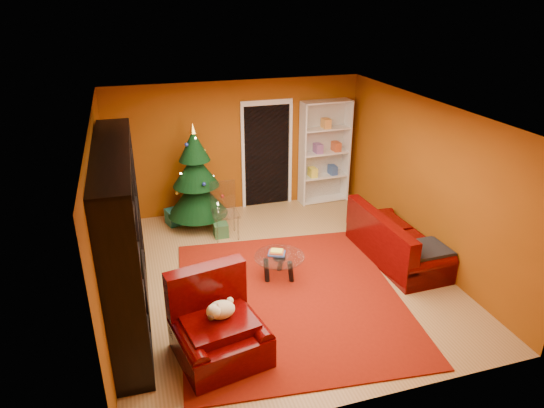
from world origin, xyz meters
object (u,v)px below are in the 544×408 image
object	(u,v)px
armchair	(220,328)
gift_box_red	(197,211)
media_unit	(122,237)
white_bookshelf	(325,153)
rug	(290,297)
acrylic_chair	(225,214)
christmas_tree	(196,178)
gift_box_green	(221,230)
coffee_table	(279,267)
sofa	(398,236)
gift_box_teal	(175,217)
dog	(221,310)

from	to	relation	value
armchair	gift_box_red	bearing A→B (deg)	74.03
media_unit	white_bookshelf	bearing A→B (deg)	37.23
rug	acrylic_chair	size ratio (longest dim) A/B	4.05
christmas_tree	gift_box_red	distance (m)	0.99
christmas_tree	gift_box_green	bearing A→B (deg)	-61.50
white_bookshelf	coffee_table	size ratio (longest dim) A/B	2.81
coffee_table	acrylic_chair	xyz separation A→B (m)	(-0.50, 1.65, 0.25)
acrylic_chair	sofa	bearing A→B (deg)	-30.61
acrylic_chair	gift_box_green	bearing A→B (deg)	165.06
rug	coffee_table	distance (m)	0.58
media_unit	acrylic_chair	bearing A→B (deg)	49.00
armchair	christmas_tree	bearing A→B (deg)	73.96
gift_box_green	sofa	size ratio (longest dim) A/B	0.13
gift_box_teal	coffee_table	xyz separation A→B (m)	(1.33, -2.44, 0.05)
rug	christmas_tree	size ratio (longest dim) A/B	1.83
rug	armchair	size ratio (longest dim) A/B	3.34
gift_box_red	white_bookshelf	bearing A→B (deg)	-0.42
sofa	acrylic_chair	size ratio (longest dim) A/B	2.16
white_bookshelf	gift_box_green	bearing A→B (deg)	-159.34
sofa	dog	bearing A→B (deg)	112.37
christmas_tree	gift_box_red	bearing A→B (deg)	85.68
gift_box_teal	sofa	xyz separation A→B (m)	(3.39, -2.43, 0.27)
media_unit	armchair	xyz separation A→B (m)	(1.01, -1.22, -0.76)
rug	dog	bearing A→B (deg)	-143.21
gift_box_red	armchair	bearing A→B (deg)	-94.87
gift_box_green	coffee_table	world-z (taller)	coffee_table
media_unit	gift_box_green	distance (m)	2.76
christmas_tree	dog	world-z (taller)	christmas_tree
christmas_tree	coffee_table	world-z (taller)	christmas_tree
gift_box_red	christmas_tree	bearing A→B (deg)	-94.32
dog	gift_box_green	bearing A→B (deg)	67.96
white_bookshelf	coffee_table	xyz separation A→B (m)	(-1.84, -2.69, -0.86)
rug	white_bookshelf	world-z (taller)	white_bookshelf
sofa	coffee_table	world-z (taller)	sofa
christmas_tree	gift_box_teal	xyz separation A→B (m)	(-0.43, 0.19, -0.82)
media_unit	gift_box_teal	bearing A→B (deg)	72.86
sofa	christmas_tree	bearing A→B (deg)	51.37
gift_box_red	white_bookshelf	xyz separation A→B (m)	(2.71, -0.02, 0.97)
dog	sofa	size ratio (longest dim) A/B	0.20
rug	coffee_table	bearing A→B (deg)	88.62
dog	christmas_tree	bearing A→B (deg)	74.50
gift_box_teal	armchair	distance (m)	3.93
white_bookshelf	armchair	bearing A→B (deg)	-128.31
media_unit	coffee_table	size ratio (longest dim) A/B	3.98
acrylic_chair	white_bookshelf	bearing A→B (deg)	26.01
white_bookshelf	rug	bearing A→B (deg)	-121.78
media_unit	gift_box_red	bearing A→B (deg)	66.59
gift_box_green	dog	world-z (taller)	dog
gift_box_green	gift_box_red	world-z (taller)	gift_box_green
gift_box_red	sofa	bearing A→B (deg)	-42.64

